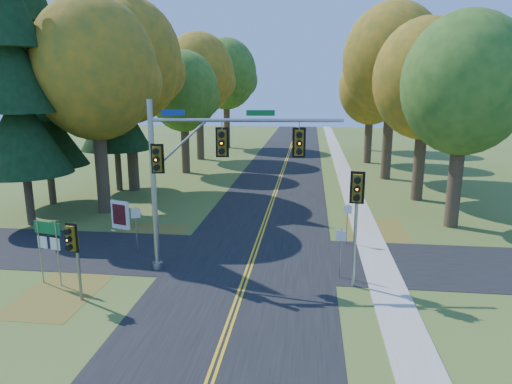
# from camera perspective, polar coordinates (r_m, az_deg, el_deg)

# --- Properties ---
(ground) EXTENTS (160.00, 160.00, 0.00)m
(ground) POSITION_cam_1_polar(r_m,az_deg,el_deg) (21.49, -1.07, -10.07)
(ground) COLOR #435A1F
(ground) RESTS_ON ground
(road_main) EXTENTS (8.00, 160.00, 0.02)m
(road_main) POSITION_cam_1_polar(r_m,az_deg,el_deg) (21.48, -1.07, -10.04)
(road_main) COLOR black
(road_main) RESTS_ON ground
(road_cross) EXTENTS (60.00, 6.00, 0.02)m
(road_cross) POSITION_cam_1_polar(r_m,az_deg,el_deg) (23.32, -0.39, -8.13)
(road_cross) COLOR black
(road_cross) RESTS_ON ground
(centerline_left) EXTENTS (0.10, 160.00, 0.01)m
(centerline_left) POSITION_cam_1_polar(r_m,az_deg,el_deg) (21.49, -1.34, -9.99)
(centerline_left) COLOR gold
(centerline_left) RESTS_ON road_main
(centerline_right) EXTENTS (0.10, 160.00, 0.01)m
(centerline_right) POSITION_cam_1_polar(r_m,az_deg,el_deg) (21.46, -0.80, -10.02)
(centerline_right) COLOR gold
(centerline_right) RESTS_ON road_main
(sidewalk_east) EXTENTS (1.60, 160.00, 0.06)m
(sidewalk_east) POSITION_cam_1_polar(r_m,az_deg,el_deg) (21.58, 15.75, -10.39)
(sidewalk_east) COLOR #9E998E
(sidewalk_east) RESTS_ON ground
(leaf_patch_w_near) EXTENTS (4.00, 6.00, 0.00)m
(leaf_patch_w_near) POSITION_cam_1_polar(r_m,az_deg,el_deg) (26.68, -13.89, -5.77)
(leaf_patch_w_near) COLOR brown
(leaf_patch_w_near) RESTS_ON ground
(leaf_patch_e) EXTENTS (3.50, 8.00, 0.00)m
(leaf_patch_e) POSITION_cam_1_polar(r_m,az_deg,el_deg) (27.23, 15.12, -5.46)
(leaf_patch_e) COLOR brown
(leaf_patch_e) RESTS_ON ground
(leaf_patch_w_far) EXTENTS (3.00, 5.00, 0.00)m
(leaf_patch_w_far) POSITION_cam_1_polar(r_m,az_deg,el_deg) (21.22, -23.21, -11.47)
(leaf_patch_w_far) COLOR brown
(leaf_patch_w_far) RESTS_ON ground
(tree_w_a) EXTENTS (8.00, 8.00, 14.15)m
(tree_w_a) POSITION_cam_1_polar(r_m,az_deg,el_deg) (32.12, -19.37, 14.20)
(tree_w_a) COLOR #38281C
(tree_w_a) RESTS_ON ground
(tree_e_a) EXTENTS (7.20, 7.20, 12.73)m
(tree_e_a) POSITION_cam_1_polar(r_m,az_deg,el_deg) (29.69, 24.70, 12.07)
(tree_e_a) COLOR #38281C
(tree_e_a) RESTS_ON ground
(tree_w_b) EXTENTS (8.60, 8.60, 15.38)m
(tree_w_b) POSITION_cam_1_polar(r_m,az_deg,el_deg) (38.72, -15.70, 15.43)
(tree_w_b) COLOR #38281C
(tree_w_b) RESTS_ON ground
(tree_e_b) EXTENTS (7.60, 7.60, 13.33)m
(tree_e_b) POSITION_cam_1_polar(r_m,az_deg,el_deg) (36.11, 20.54, 12.97)
(tree_e_b) COLOR #38281C
(tree_e_b) RESTS_ON ground
(tree_w_c) EXTENTS (6.80, 6.80, 11.91)m
(tree_w_c) POSITION_cam_1_polar(r_m,az_deg,el_deg) (45.73, -8.96, 12.26)
(tree_w_c) COLOR #38281C
(tree_w_c) RESTS_ON ground
(tree_e_c) EXTENTS (8.80, 8.80, 15.79)m
(tree_e_c) POSITION_cam_1_polar(r_m,az_deg,el_deg) (43.91, 16.79, 15.41)
(tree_e_c) COLOR #38281C
(tree_e_c) RESTS_ON ground
(tree_w_d) EXTENTS (8.20, 8.20, 14.56)m
(tree_w_d) POSITION_cam_1_polar(r_m,az_deg,el_deg) (54.32, -7.10, 14.35)
(tree_w_d) COLOR #38281C
(tree_w_d) RESTS_ON ground
(tree_e_d) EXTENTS (7.00, 7.00, 12.32)m
(tree_e_d) POSITION_cam_1_polar(r_m,az_deg,el_deg) (52.85, 14.25, 12.43)
(tree_e_d) COLOR #38281C
(tree_e_d) RESTS_ON ground
(tree_w_e) EXTENTS (8.40, 8.40, 14.97)m
(tree_w_e) POSITION_cam_1_polar(r_m,az_deg,el_deg) (64.74, -3.68, 14.45)
(tree_w_e) COLOR #38281C
(tree_w_e) RESTS_ON ground
(tree_e_e) EXTENTS (7.80, 7.80, 13.74)m
(tree_e_e) POSITION_cam_1_polar(r_m,az_deg,el_deg) (63.63, 14.19, 13.33)
(tree_e_e) COLOR #38281C
(tree_e_e) RESTS_ON ground
(pine_a) EXTENTS (5.60, 5.60, 19.48)m
(pine_a) POSITION_cam_1_polar(r_m,az_deg,el_deg) (30.85, -27.92, 12.96)
(pine_a) COLOR #38281C
(pine_a) RESTS_ON ground
(pine_b) EXTENTS (5.60, 5.60, 17.31)m
(pine_b) POSITION_cam_1_polar(r_m,az_deg,el_deg) (35.86, -25.21, 11.39)
(pine_b) COLOR #38281C
(pine_b) RESTS_ON ground
(pine_c) EXTENTS (5.60, 5.60, 20.56)m
(pine_c) POSITION_cam_1_polar(r_m,az_deg,el_deg) (38.92, -17.60, 14.30)
(pine_c) COLOR #38281C
(pine_c) RESTS_ON ground
(traffic_mast) EXTENTS (8.69, 1.32, 7.90)m
(traffic_mast) POSITION_cam_1_polar(r_m,az_deg,el_deg) (20.54, -7.03, 3.55)
(traffic_mast) COLOR #92949A
(traffic_mast) RESTS_ON ground
(east_signal_pole) EXTENTS (0.59, 0.68, 5.10)m
(east_signal_pole) POSITION_cam_1_polar(r_m,az_deg,el_deg) (19.11, 12.47, -1.09)
(east_signal_pole) COLOR #9A9EA3
(east_signal_pole) RESTS_ON ground
(ped_signal_pole) EXTENTS (0.52, 0.60, 3.30)m
(ped_signal_pole) POSITION_cam_1_polar(r_m,az_deg,el_deg) (19.24, -21.91, -6.04)
(ped_signal_pole) COLOR gray
(ped_signal_pole) RESTS_ON ground
(route_sign_cluster) EXTENTS (1.33, 0.33, 2.90)m
(route_sign_cluster) POSITION_cam_1_polar(r_m,az_deg,el_deg) (21.54, -24.55, -5.43)
(route_sign_cluster) COLOR gray
(route_sign_cluster) RESTS_ON ground
(info_kiosk) EXTENTS (1.24, 0.56, 1.73)m
(info_kiosk) POSITION_cam_1_polar(r_m,az_deg,el_deg) (28.77, -16.61, -2.78)
(info_kiosk) COLOR white
(info_kiosk) RESTS_ON ground
(reg_sign_e_north) EXTENTS (0.44, 0.07, 2.27)m
(reg_sign_e_north) POSITION_cam_1_polar(r_m,az_deg,el_deg) (25.22, 11.36, -3.04)
(reg_sign_e_north) COLOR gray
(reg_sign_e_north) RESTS_ON ground
(reg_sign_e_south) EXTENTS (0.42, 0.18, 2.30)m
(reg_sign_e_south) POSITION_cam_1_polar(r_m,az_deg,el_deg) (20.78, 10.52, -6.45)
(reg_sign_e_south) COLOR gray
(reg_sign_e_south) RESTS_ON ground
(reg_sign_w) EXTENTS (0.44, 0.22, 2.45)m
(reg_sign_w) POSITION_cam_1_polar(r_m,az_deg,el_deg) (24.24, -14.77, -3.58)
(reg_sign_w) COLOR gray
(reg_sign_w) RESTS_ON ground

